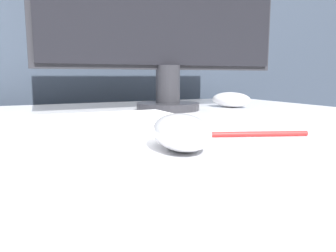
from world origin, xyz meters
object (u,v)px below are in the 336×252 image
Objects in this scene: keyboard at (68,124)px; monitor at (168,11)px; computer_mouse_far at (231,100)px; computer_mouse_near at (181,132)px.

monitor is (0.30, 0.24, 0.25)m from keyboard.
monitor is 4.90× the size of computer_mouse_far.
keyboard is 0.55m from computer_mouse_far.
computer_mouse_near is 0.23m from keyboard.
monitor is at bearing 38.34° from keyboard.
computer_mouse_far is (0.40, 0.43, 0.00)m from computer_mouse_near.
keyboard is 0.57× the size of monitor.
computer_mouse_near is at bearing -157.06° from computer_mouse_far.
keyboard is at bearing 179.51° from computer_mouse_far.
monitor is 0.31m from computer_mouse_far.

